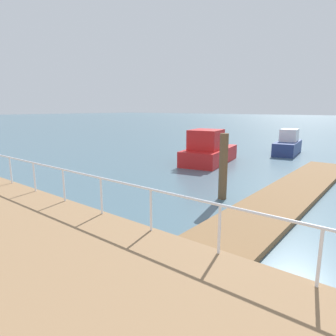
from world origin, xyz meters
The scene contains 6 objects.
ground_plane centered at (0.00, 20.00, 0.00)m, with size 300.00×300.00×0.00m, color #476675.
floating_dock centered at (3.76, 9.14, 0.09)m, with size 14.51×2.00×0.18m, color olive.
boardwalk_railing centered at (-3.15, 10.56, 1.25)m, with size 0.06×30.04×1.08m.
dock_piling_1 centered at (1.40, 11.04, 1.23)m, with size 0.32×0.32×2.46m, color brown.
moored_boat_0 centered at (14.39, 12.58, 0.69)m, with size 4.24×1.96×1.83m.
moored_boat_3 centered at (7.44, 15.25, 0.76)m, with size 5.26×3.03×2.10m.
Camera 1 is at (-8.22, 6.00, 3.36)m, focal length 31.46 mm.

